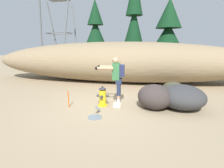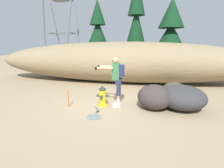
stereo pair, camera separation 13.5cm
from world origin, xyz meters
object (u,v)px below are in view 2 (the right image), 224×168
at_px(boulder_large, 182,97).
at_px(boulder_mid, 174,89).
at_px(boulder_small, 154,97).
at_px(fire_hydrant, 102,97).
at_px(survey_stake, 68,99).
at_px(utility_worker, 116,76).
at_px(boulder_outlier, 151,95).

distance_m(boulder_large, boulder_mid, 1.54).
relative_size(boulder_large, boulder_small, 1.31).
bearing_deg(fire_hydrant, survey_stake, -163.70).
bearing_deg(boulder_mid, utility_worker, -142.09).
relative_size(boulder_small, boulder_outlier, 1.87).
bearing_deg(boulder_small, boulder_large, 10.59).
xyz_separation_m(boulder_mid, boulder_outlier, (-0.99, -0.75, -0.10)).
relative_size(boulder_large, boulder_outlier, 2.45).
bearing_deg(utility_worker, boulder_outlier, -144.58).
distance_m(fire_hydrant, boulder_outlier, 2.02).
bearing_deg(boulder_large, utility_worker, -174.93).
bearing_deg(boulder_small, boulder_mid, 62.05).
xyz_separation_m(boulder_mid, boulder_small, (-0.91, -1.71, 0.12)).
bearing_deg(fire_hydrant, boulder_mid, 32.93).
relative_size(utility_worker, boulder_large, 1.11).
bearing_deg(utility_worker, fire_hydrant, 0.48).
bearing_deg(boulder_small, survey_stake, -172.47).
bearing_deg(boulder_outlier, boulder_mid, 37.39).
distance_m(fire_hydrant, survey_stake, 1.20).
bearing_deg(boulder_small, fire_hydrant, -178.26).
bearing_deg(boulder_mid, fire_hydrant, -147.07).
distance_m(boulder_small, boulder_outlier, 0.98).
height_order(utility_worker, boulder_outlier, utility_worker).
height_order(fire_hydrant, boulder_mid, fire_hydrant).
distance_m(utility_worker, boulder_mid, 2.94).
xyz_separation_m(boulder_small, survey_stake, (-2.97, -0.39, -0.12)).
bearing_deg(boulder_mid, boulder_small, -117.95).
bearing_deg(boulder_mid, survey_stake, -151.54).
bearing_deg(utility_worker, boulder_mid, -144.98).
distance_m(fire_hydrant, utility_worker, 0.92).
height_order(boulder_outlier, survey_stake, survey_stake).
bearing_deg(boulder_large, boulder_outlier, 142.23).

